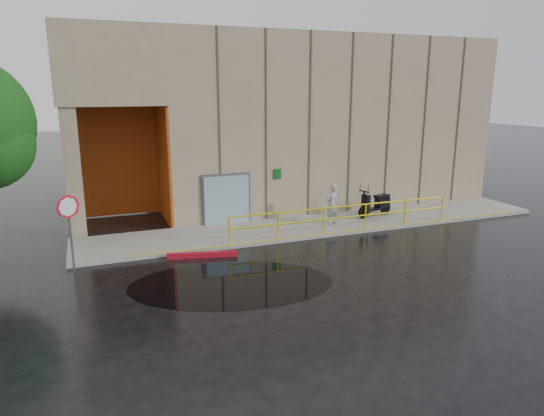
{
  "coord_description": "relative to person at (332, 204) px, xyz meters",
  "views": [
    {
      "loc": [
        -5.1,
        -13.07,
        5.63
      ],
      "look_at": [
        1.11,
        3.0,
        1.39
      ],
      "focal_mm": 32.0,
      "sensor_mm": 36.0,
      "label": 1
    }
  ],
  "objects": [
    {
      "name": "stop_sign",
      "position": [
        -10.0,
        -1.65,
        0.84
      ],
      "size": [
        0.66,
        0.45,
        2.52
      ],
      "rotation": [
        0.0,
        0.0,
        0.18
      ],
      "color": "#5E5E62",
      "rests_on": "ground"
    },
    {
      "name": "sidewalk",
      "position": [
        -0.25,
        0.27,
        -0.93
      ],
      "size": [
        20.0,
        3.0,
        0.15
      ],
      "primitive_type": "cube",
      "color": "gray",
      "rests_on": "ground"
    },
    {
      "name": "building",
      "position": [
        0.85,
        6.76,
        3.2
      ],
      "size": [
        20.0,
        10.17,
        8.0
      ],
      "color": "gray",
      "rests_on": "ground"
    },
    {
      "name": "red_curb",
      "position": [
        -5.91,
        -1.73,
        -0.91
      ],
      "size": [
        2.38,
        0.68,
        0.18
      ],
      "primitive_type": "cube",
      "rotation": [
        0.0,
        0.0,
        -0.21
      ],
      "color": "#A00D1B",
      "rests_on": "ground"
    },
    {
      "name": "ground",
      "position": [
        -4.25,
        -4.23,
        -1.0
      ],
      "size": [
        120.0,
        120.0,
        0.0
      ],
      "primitive_type": "plane",
      "color": "black",
      "rests_on": "ground"
    },
    {
      "name": "puddle",
      "position": [
        -5.63,
        -4.31,
        -1.0
      ],
      "size": [
        6.79,
        5.09,
        0.01
      ],
      "primitive_type": "cube",
      "rotation": [
        0.0,
        0.0,
        -0.24
      ],
      "color": "black",
      "rests_on": "ground"
    },
    {
      "name": "person",
      "position": [
        0.0,
        0.0,
        0.0
      ],
      "size": [
        0.71,
        0.56,
        1.71
      ],
      "primitive_type": "imported",
      "rotation": [
        0.0,
        0.0,
        3.41
      ],
      "color": "#9D9DA1",
      "rests_on": "sidewalk"
    },
    {
      "name": "scooter",
      "position": [
        2.4,
        0.46,
        -0.01
      ],
      "size": [
        1.95,
        1.03,
        1.47
      ],
      "rotation": [
        0.0,
        0.0,
        0.24
      ],
      "color": "black",
      "rests_on": "sidewalk"
    },
    {
      "name": "guardrail",
      "position": [
        -0.0,
        -1.08,
        -0.32
      ],
      "size": [
        9.56,
        0.06,
        1.03
      ],
      "color": "#D8C10B",
      "rests_on": "sidewalk"
    }
  ]
}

